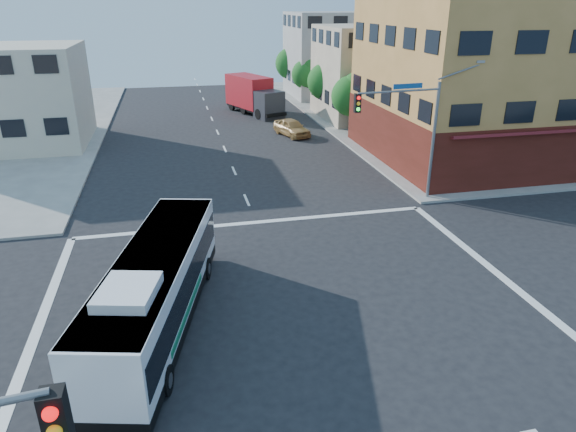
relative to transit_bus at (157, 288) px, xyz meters
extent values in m
plane|color=black|center=(5.06, -0.73, -1.61)|extent=(120.00, 120.00, 0.00)
cube|color=gray|center=(40.06, 34.27, -1.53)|extent=(50.00, 50.00, 0.15)
cube|color=#C78B47|center=(25.06, 17.77, 5.39)|extent=(18.00, 15.00, 14.00)
cube|color=#551A13|center=(25.06, 17.77, 0.39)|extent=(18.09, 15.08, 4.00)
cube|color=maroon|center=(25.06, 10.67, 1.99)|extent=(16.00, 1.60, 0.51)
cube|color=#C5B596|center=(22.06, 33.27, 2.89)|extent=(12.00, 10.00, 9.00)
cube|color=#A1A19C|center=(22.06, 47.27, 3.39)|extent=(12.00, 10.00, 10.00)
cube|color=beige|center=(-11.94, 29.27, 2.39)|extent=(12.00, 10.00, 8.00)
cylinder|color=slate|center=(15.86, 10.07, 1.89)|extent=(0.18, 0.18, 7.00)
cylinder|color=slate|center=(13.36, 9.82, 4.99)|extent=(5.01, 0.62, 0.12)
cube|color=black|center=(10.86, 9.57, 4.49)|extent=(0.32, 0.30, 1.00)
sphere|color=#FF0C0C|center=(10.86, 9.40, 4.79)|extent=(0.20, 0.20, 0.20)
sphere|color=yellow|center=(10.86, 9.40, 4.49)|extent=(0.20, 0.20, 0.20)
sphere|color=#19FF33|center=(10.86, 9.40, 4.19)|extent=(0.20, 0.20, 0.20)
cube|color=navy|center=(13.86, 9.87, 5.24)|extent=(1.80, 0.22, 0.28)
cube|color=gray|center=(18.36, 10.32, 6.39)|extent=(0.50, 0.22, 0.14)
cube|color=black|center=(-0.74, -11.03, 4.49)|extent=(0.32, 0.30, 1.00)
sphere|color=#FF0C0C|center=(-0.74, -11.20, 4.79)|extent=(0.20, 0.20, 0.20)
sphere|color=yellow|center=(-0.74, -11.20, 4.49)|extent=(0.20, 0.20, 0.20)
cylinder|color=#331E12|center=(16.86, 27.27, -0.64)|extent=(0.28, 0.28, 1.92)
sphere|color=#1A5B1C|center=(16.86, 27.27, 1.76)|extent=(3.60, 3.60, 3.60)
sphere|color=#1A5B1C|center=(17.26, 26.97, 2.66)|extent=(2.52, 2.52, 2.52)
cylinder|color=#331E12|center=(16.86, 35.27, -0.61)|extent=(0.28, 0.28, 1.99)
sphere|color=#1A5B1C|center=(16.86, 35.27, 1.91)|extent=(3.80, 3.80, 3.80)
sphere|color=#1A5B1C|center=(17.26, 34.97, 2.86)|extent=(2.66, 2.66, 2.66)
cylinder|color=#331E12|center=(16.86, 43.27, -0.66)|extent=(0.28, 0.28, 1.89)
sphere|color=#1A5B1C|center=(16.86, 43.27, 1.64)|extent=(3.40, 3.40, 3.40)
sphere|color=#1A5B1C|center=(17.26, 42.97, 2.49)|extent=(2.38, 2.38, 2.38)
cylinder|color=#331E12|center=(16.86, 51.27, -0.59)|extent=(0.28, 0.28, 2.03)
sphere|color=#1A5B1C|center=(16.86, 51.27, 2.02)|extent=(4.00, 4.00, 4.00)
sphere|color=#1A5B1C|center=(17.26, 50.97, 3.02)|extent=(2.80, 2.80, 2.80)
cube|color=black|center=(0.00, 0.02, -1.10)|extent=(5.03, 11.33, 0.42)
cube|color=white|center=(0.00, 0.02, 0.03)|extent=(5.01, 11.31, 2.63)
cube|color=black|center=(0.00, 0.02, 0.19)|extent=(4.98, 11.00, 1.15)
cube|color=black|center=(1.36, 5.33, 0.10)|extent=(2.11, 0.59, 1.25)
cube|color=#E5590C|center=(1.37, 5.35, 1.02)|extent=(1.72, 0.48, 0.26)
cube|color=white|center=(0.00, 0.02, 1.29)|extent=(4.91, 11.08, 0.11)
cube|color=white|center=(-0.68, -2.66, 1.51)|extent=(2.10, 2.37, 0.33)
cube|color=#0F7A49|center=(-1.26, -0.14, -0.64)|extent=(1.27, 4.92, 0.26)
cube|color=#0F7A49|center=(1.04, -0.72, -0.64)|extent=(1.27, 4.92, 0.26)
cylinder|color=black|center=(-0.19, 3.72, -1.13)|extent=(0.51, 1.00, 0.96)
cylinder|color=#99999E|center=(-0.31, 3.75, -1.13)|extent=(0.15, 0.47, 0.48)
cylinder|color=black|center=(1.95, 3.18, -1.13)|extent=(0.51, 1.00, 0.96)
cylinder|color=#99999E|center=(2.07, 3.15, -1.13)|extent=(0.15, 0.47, 0.48)
cylinder|color=black|center=(-1.94, -3.14, -1.13)|extent=(0.51, 1.00, 0.96)
cylinder|color=#99999E|center=(-2.06, -3.11, -1.13)|extent=(0.15, 0.47, 0.48)
cylinder|color=black|center=(0.20, -3.69, -1.13)|extent=(0.51, 1.00, 0.96)
cylinder|color=#99999E|center=(0.32, -3.72, -1.13)|extent=(0.15, 0.47, 0.48)
cube|color=#2A2A30|center=(10.86, 35.14, -0.22)|extent=(3.14, 3.08, 2.78)
cube|color=black|center=(11.23, 34.19, 0.21)|extent=(2.12, 0.89, 1.07)
cube|color=#AF151D|center=(9.39, 38.92, 0.64)|extent=(4.55, 6.51, 3.21)
cube|color=black|center=(9.85, 37.73, -1.02)|extent=(5.28, 8.82, 0.32)
cylinder|color=black|center=(9.73, 34.93, -1.07)|extent=(0.67, 1.10, 1.07)
cylinder|color=black|center=(11.83, 35.74, -1.07)|extent=(0.67, 1.10, 1.07)
cylinder|color=black|center=(8.61, 37.82, -1.07)|extent=(0.67, 1.10, 1.07)
cylinder|color=black|center=(10.71, 38.63, -1.07)|extent=(0.67, 1.10, 1.07)
cylinder|color=black|center=(7.65, 40.31, -1.07)|extent=(0.67, 1.10, 1.07)
cylinder|color=black|center=(9.74, 41.12, -1.07)|extent=(0.67, 1.10, 1.07)
imported|color=#B58849|center=(11.45, 27.45, -0.86)|extent=(3.00, 4.70, 1.49)
camera|label=1|loc=(1.06, -16.67, 9.53)|focal=32.00mm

